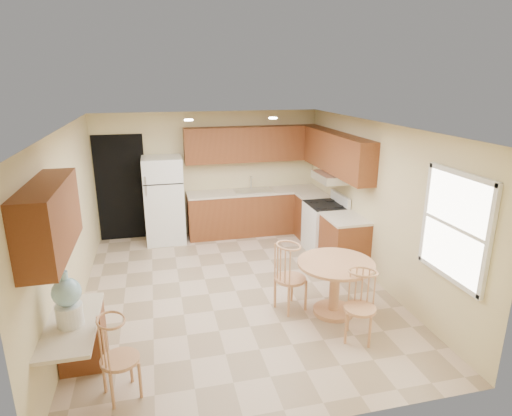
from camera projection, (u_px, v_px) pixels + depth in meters
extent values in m
plane|color=tan|center=(236.00, 291.00, 6.56)|extent=(5.50, 5.50, 0.00)
cube|color=white|center=(233.00, 126.00, 5.83)|extent=(4.50, 5.50, 0.02)
cube|color=#C9B487|center=(209.00, 174.00, 8.75)|extent=(4.50, 0.02, 2.50)
cube|color=#C9B487|center=(295.00, 309.00, 3.64)|extent=(4.50, 0.02, 2.50)
cube|color=#C9B487|center=(69.00, 225.00, 5.69)|extent=(0.02, 5.50, 2.50)
cube|color=#C9B487|center=(376.00, 203.00, 6.69)|extent=(0.02, 5.50, 2.50)
cube|color=black|center=(121.00, 188.00, 8.40)|extent=(0.90, 0.02, 2.10)
cube|color=brown|center=(254.00, 213.00, 8.90)|extent=(2.75, 0.60, 0.87)
cube|color=beige|center=(254.00, 192.00, 8.77)|extent=(2.75, 0.63, 0.04)
cube|color=brown|center=(313.00, 218.00, 8.59)|extent=(0.60, 0.59, 0.87)
cube|color=beige|center=(314.00, 196.00, 8.46)|extent=(0.63, 0.59, 0.04)
cube|color=brown|center=(344.00, 244.00, 7.24)|extent=(0.60, 0.80, 0.87)
cube|color=beige|center=(346.00, 219.00, 7.10)|extent=(0.63, 0.80, 0.04)
cube|color=brown|center=(253.00, 144.00, 8.61)|extent=(2.75, 0.33, 0.70)
cube|color=brown|center=(336.00, 153.00, 7.61)|extent=(0.33, 2.42, 0.70)
cube|color=brown|center=(50.00, 219.00, 4.06)|extent=(0.33, 1.40, 0.70)
cube|color=silver|center=(253.00, 191.00, 8.76)|extent=(0.78, 0.44, 0.01)
cube|color=silver|center=(331.00, 177.00, 7.69)|extent=(0.50, 0.76, 0.14)
cube|color=brown|center=(82.00, 337.00, 4.78)|extent=(0.48, 0.42, 0.72)
cube|color=beige|center=(72.00, 325.00, 4.31)|extent=(0.50, 1.20, 0.04)
cube|color=white|center=(455.00, 227.00, 4.90)|extent=(0.05, 1.00, 1.20)
cube|color=white|center=(462.00, 174.00, 4.71)|extent=(0.05, 1.10, 0.06)
cube|color=white|center=(447.00, 276.00, 5.08)|extent=(0.05, 1.10, 0.06)
cube|color=white|center=(489.00, 244.00, 4.40)|extent=(0.05, 0.06, 1.28)
cube|color=white|center=(427.00, 213.00, 5.39)|extent=(0.05, 0.06, 1.28)
cylinder|color=white|center=(189.00, 120.00, 6.83)|extent=(0.14, 0.14, 0.02)
cylinder|color=white|center=(273.00, 118.00, 7.15)|extent=(0.14, 0.14, 0.02)
cube|color=white|center=(164.00, 200.00, 8.33)|extent=(0.75, 0.70, 1.69)
cube|color=black|center=(163.00, 184.00, 7.88)|extent=(0.73, 0.01, 0.02)
cube|color=silver|center=(146.00, 191.00, 7.83)|extent=(0.03, 0.03, 0.18)
cube|color=silver|center=(145.00, 180.00, 7.78)|extent=(0.03, 0.03, 0.14)
cube|color=white|center=(325.00, 228.00, 7.95)|extent=(0.65, 0.76, 0.90)
cube|color=black|center=(326.00, 205.00, 7.82)|extent=(0.64, 0.75, 0.02)
cube|color=white|center=(340.00, 199.00, 7.85)|extent=(0.06, 0.76, 0.18)
cylinder|color=tan|center=(333.00, 311.00, 5.95)|extent=(0.56, 0.56, 0.06)
cylinder|color=tan|center=(334.00, 288.00, 5.84)|extent=(0.14, 0.14, 0.69)
cylinder|color=tan|center=(336.00, 263.00, 5.74)|extent=(1.04, 1.04, 0.04)
cylinder|color=tan|center=(291.00, 279.00, 5.93)|extent=(0.43, 0.43, 0.04)
cylinder|color=tan|center=(277.00, 290.00, 6.11)|extent=(0.04, 0.04, 0.46)
cylinder|color=tan|center=(297.00, 288.00, 6.17)|extent=(0.04, 0.04, 0.46)
cylinder|color=tan|center=(283.00, 300.00, 5.82)|extent=(0.04, 0.04, 0.46)
cylinder|color=tan|center=(304.00, 298.00, 5.89)|extent=(0.04, 0.04, 0.46)
cylinder|color=tan|center=(360.00, 309.00, 5.24)|extent=(0.40, 0.40, 0.04)
cylinder|color=tan|center=(343.00, 319.00, 5.40)|extent=(0.03, 0.03, 0.43)
cylinder|color=tan|center=(364.00, 316.00, 5.46)|extent=(0.03, 0.03, 0.43)
cylinder|color=tan|center=(353.00, 332.00, 5.14)|extent=(0.03, 0.03, 0.43)
cylinder|color=tan|center=(375.00, 329.00, 5.20)|extent=(0.03, 0.03, 0.43)
cylinder|color=tan|center=(120.00, 360.00, 4.30)|extent=(0.39, 0.39, 0.04)
cylinder|color=tan|center=(109.00, 371.00, 4.46)|extent=(0.03, 0.03, 0.42)
cylinder|color=tan|center=(137.00, 367.00, 4.52)|extent=(0.03, 0.03, 0.42)
cylinder|color=tan|center=(106.00, 389.00, 4.20)|extent=(0.03, 0.03, 0.42)
cylinder|color=tan|center=(136.00, 384.00, 4.26)|extent=(0.03, 0.03, 0.42)
cylinder|color=white|center=(70.00, 315.00, 4.25)|extent=(0.26, 0.26, 0.22)
sphere|color=#96D0E9|center=(66.00, 292.00, 4.17)|extent=(0.28, 0.28, 0.28)
cylinder|color=#96D0E9|center=(64.00, 275.00, 4.12)|extent=(0.07, 0.07, 0.08)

